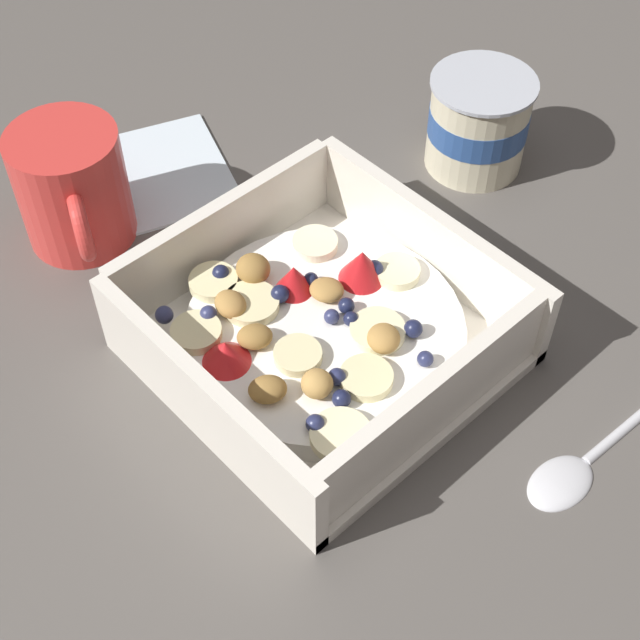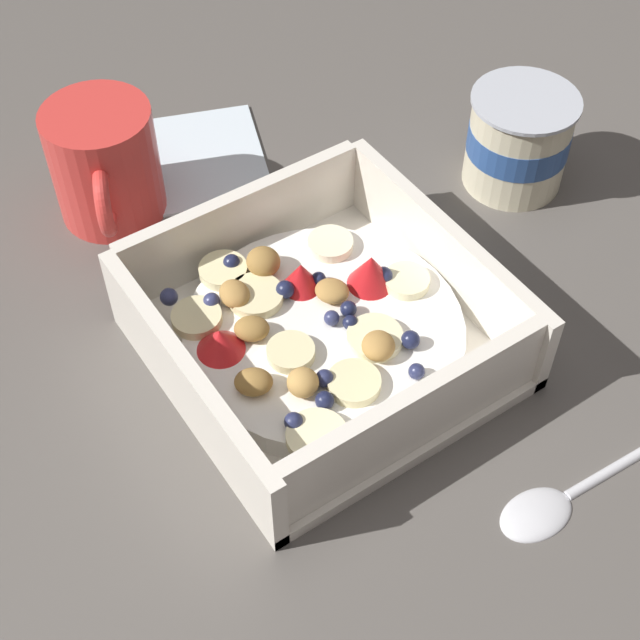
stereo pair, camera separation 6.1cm
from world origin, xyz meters
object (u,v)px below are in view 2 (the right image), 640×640
object	(u,v)px
fruit_bowl	(318,328)
spoon	(572,491)
folded_napkin	(189,160)
coffee_mug	(105,165)
yogurt_cup	(518,140)

from	to	relation	value
fruit_bowl	spoon	bearing A→B (deg)	19.65
spoon	folded_napkin	distance (m)	0.40
spoon	coffee_mug	size ratio (longest dim) A/B	1.65
spoon	yogurt_cup	xyz separation A→B (m)	(-0.23, 0.16, 0.04)
fruit_bowl	folded_napkin	distance (m)	0.22
yogurt_cup	folded_napkin	distance (m)	0.26
spoon	coffee_mug	bearing A→B (deg)	-162.80
fruit_bowl	coffee_mug	size ratio (longest dim) A/B	1.98
spoon	folded_napkin	bearing A→B (deg)	-173.87
spoon	yogurt_cup	size ratio (longest dim) A/B	2.12
yogurt_cup	coffee_mug	bearing A→B (deg)	-117.39
spoon	yogurt_cup	world-z (taller)	yogurt_cup
spoon	yogurt_cup	bearing A→B (deg)	145.75
fruit_bowl	coffee_mug	world-z (taller)	coffee_mug
spoon	folded_napkin	xyz separation A→B (m)	(-0.40, -0.04, -0.00)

